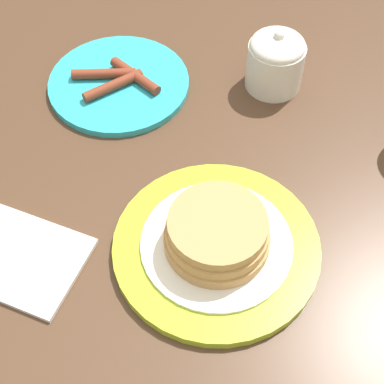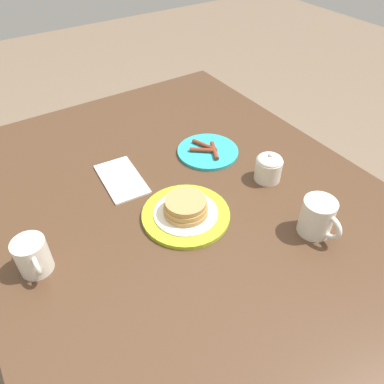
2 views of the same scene
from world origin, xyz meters
name	(u,v)px [view 2 (image 2 of 2)]	position (x,y,z in m)	size (l,w,h in m)	color
ground_plane	(192,342)	(0.00, 0.00, 0.00)	(8.00, 8.00, 0.00)	#7A6651
dining_table	(192,234)	(0.00, 0.00, 0.65)	(1.44, 1.06, 0.75)	#4C3321
pancake_plate	(186,211)	(0.02, -0.03, 0.77)	(0.23, 0.23, 0.06)	#AAC628
side_plate_bacon	(208,151)	(-0.19, 0.18, 0.76)	(0.20, 0.20, 0.02)	#2DADBC
coffee_mug	(318,217)	(0.24, 0.21, 0.80)	(0.12, 0.08, 0.10)	silver
creamer_pitcher	(32,255)	(-0.03, -0.41, 0.80)	(0.11, 0.07, 0.10)	silver
sugar_bowl	(269,167)	(0.02, 0.25, 0.79)	(0.08, 0.08, 0.09)	silver
napkin	(122,179)	(-0.21, -0.11, 0.75)	(0.20, 0.12, 0.01)	white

